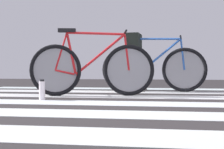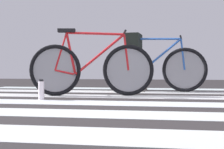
% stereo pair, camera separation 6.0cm
% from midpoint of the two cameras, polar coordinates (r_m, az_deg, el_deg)
% --- Properties ---
extents(ground, '(18.00, 14.00, 0.02)m').
position_cam_midpoint_polar(ground, '(2.97, 0.83, -6.46)').
color(ground, '#2A2728').
extents(crosswalk_markings, '(5.44, 5.00, 0.00)m').
position_cam_midpoint_polar(crosswalk_markings, '(3.22, 1.17, -5.63)').
color(crosswalk_markings, silver).
rests_on(crosswalk_markings, ground).
extents(bicycle_1_of_2, '(1.72, 0.54, 0.93)m').
position_cam_midpoint_polar(bicycle_1_of_2, '(4.10, -3.58, 1.22)').
color(bicycle_1_of_2, black).
rests_on(bicycle_1_of_2, ground).
extents(bicycle_2_of_2, '(1.73, 0.52, 0.93)m').
position_cam_midpoint_polar(bicycle_2_of_2, '(4.91, 8.24, 1.22)').
color(bicycle_2_of_2, black).
rests_on(bicycle_2_of_2, ground).
extents(cyclist_2_of_2, '(0.35, 0.43, 0.96)m').
position_cam_midpoint_polar(cyclist_2_of_2, '(4.96, 4.67, 3.97)').
color(cyclist_2_of_2, brown).
rests_on(cyclist_2_of_2, ground).
extents(water_bottle, '(0.07, 0.07, 0.25)m').
position_cam_midpoint_polar(water_bottle, '(3.66, -13.13, -2.98)').
color(water_bottle, white).
rests_on(water_bottle, ground).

